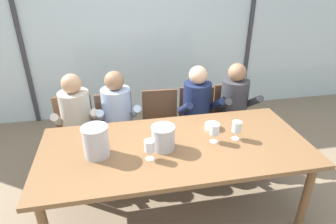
{
  "coord_description": "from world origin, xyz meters",
  "views": [
    {
      "loc": [
        -0.47,
        -2.04,
        2.16
      ],
      "look_at": [
        0.0,
        0.35,
        0.92
      ],
      "focal_mm": 30.72,
      "sensor_mm": 36.0,
      "label": 1
    }
  ],
  "objects_px": {
    "ice_bucket_primary": "(163,137)",
    "wine_glass_by_left_taster": "(150,147)",
    "person_charcoal_jacket": "(236,107)",
    "ice_bucket_secondary": "(96,141)",
    "chair_right_of_center": "(197,118)",
    "chair_center": "(161,121)",
    "chair_near_window_right": "(231,115)",
    "chair_left_of_center": "(116,125)",
    "person_beige_jumper": "(77,122)",
    "wine_glass_near_bucket": "(237,127)",
    "chair_near_curtain": "(75,128)",
    "wine_glass_center_pour": "(214,130)",
    "dining_table": "(176,152)",
    "person_navy_polo": "(199,111)",
    "person_pale_blue_shirt": "(118,118)",
    "tasting_bowl": "(212,126)"
  },
  "relations": [
    {
      "from": "person_pale_blue_shirt",
      "to": "ice_bucket_secondary",
      "type": "relative_size",
      "value": 4.47
    },
    {
      "from": "ice_bucket_secondary",
      "to": "wine_glass_center_pour",
      "type": "distance_m",
      "value": 1.0
    },
    {
      "from": "chair_center",
      "to": "chair_near_window_right",
      "type": "xyz_separation_m",
      "value": [
        0.9,
        0.0,
        0.0
      ]
    },
    {
      "from": "chair_near_window_right",
      "to": "person_navy_polo",
      "type": "xyz_separation_m",
      "value": [
        -0.47,
        -0.14,
        0.17
      ]
    },
    {
      "from": "chair_near_curtain",
      "to": "person_beige_jumper",
      "type": "bearing_deg",
      "value": -76.71
    },
    {
      "from": "chair_near_window_right",
      "to": "ice_bucket_secondary",
      "type": "distance_m",
      "value": 1.9
    },
    {
      "from": "chair_left_of_center",
      "to": "chair_near_window_right",
      "type": "distance_m",
      "value": 1.42
    },
    {
      "from": "chair_left_of_center",
      "to": "wine_glass_near_bucket",
      "type": "distance_m",
      "value": 1.46
    },
    {
      "from": "person_pale_blue_shirt",
      "to": "wine_glass_by_left_taster",
      "type": "distance_m",
      "value": 1.0
    },
    {
      "from": "chair_left_of_center",
      "to": "chair_near_curtain",
      "type": "bearing_deg",
      "value": 172.11
    },
    {
      "from": "chair_near_curtain",
      "to": "wine_glass_center_pour",
      "type": "bearing_deg",
      "value": -41.36
    },
    {
      "from": "chair_near_curtain",
      "to": "person_beige_jumper",
      "type": "xyz_separation_m",
      "value": [
        0.05,
        -0.17,
        0.17
      ]
    },
    {
      "from": "person_navy_polo",
      "to": "ice_bucket_primary",
      "type": "xyz_separation_m",
      "value": [
        -0.57,
        -0.82,
        0.21
      ]
    },
    {
      "from": "person_pale_blue_shirt",
      "to": "wine_glass_by_left_taster",
      "type": "xyz_separation_m",
      "value": [
        0.22,
        -0.95,
        0.22
      ]
    },
    {
      "from": "chair_center",
      "to": "ice_bucket_secondary",
      "type": "distance_m",
      "value": 1.24
    },
    {
      "from": "person_charcoal_jacket",
      "to": "chair_near_curtain",
      "type": "bearing_deg",
      "value": 173.72
    },
    {
      "from": "person_charcoal_jacket",
      "to": "ice_bucket_secondary",
      "type": "bearing_deg",
      "value": -153.96
    },
    {
      "from": "chair_near_window_right",
      "to": "ice_bucket_secondary",
      "type": "relative_size",
      "value": 3.27
    },
    {
      "from": "ice_bucket_primary",
      "to": "ice_bucket_secondary",
      "type": "relative_size",
      "value": 0.79
    },
    {
      "from": "chair_left_of_center",
      "to": "person_navy_polo",
      "type": "height_order",
      "value": "person_navy_polo"
    },
    {
      "from": "chair_near_window_right",
      "to": "ice_bucket_primary",
      "type": "height_order",
      "value": "ice_bucket_primary"
    },
    {
      "from": "person_pale_blue_shirt",
      "to": "tasting_bowl",
      "type": "bearing_deg",
      "value": -37.66
    },
    {
      "from": "person_beige_jumper",
      "to": "wine_glass_near_bucket",
      "type": "height_order",
      "value": "person_beige_jumper"
    },
    {
      "from": "chair_right_of_center",
      "to": "person_charcoal_jacket",
      "type": "xyz_separation_m",
      "value": [
        0.43,
        -0.14,
        0.17
      ]
    },
    {
      "from": "chair_left_of_center",
      "to": "person_beige_jumper",
      "type": "height_order",
      "value": "person_beige_jumper"
    },
    {
      "from": "ice_bucket_primary",
      "to": "ice_bucket_secondary",
      "type": "bearing_deg",
      "value": 179.36
    },
    {
      "from": "person_beige_jumper",
      "to": "dining_table",
      "type": "bearing_deg",
      "value": -46.12
    },
    {
      "from": "chair_near_curtain",
      "to": "wine_glass_near_bucket",
      "type": "xyz_separation_m",
      "value": [
        1.51,
        -0.96,
        0.39
      ]
    },
    {
      "from": "person_beige_jumper",
      "to": "person_navy_polo",
      "type": "bearing_deg",
      "value": -4.88
    },
    {
      "from": "person_charcoal_jacket",
      "to": "tasting_bowl",
      "type": "bearing_deg",
      "value": -132.23
    },
    {
      "from": "person_charcoal_jacket",
      "to": "chair_near_window_right",
      "type": "bearing_deg",
      "value": 83.13
    },
    {
      "from": "person_pale_blue_shirt",
      "to": "person_charcoal_jacket",
      "type": "xyz_separation_m",
      "value": [
        1.38,
        -0.0,
        0.0
      ]
    },
    {
      "from": "ice_bucket_primary",
      "to": "wine_glass_by_left_taster",
      "type": "bearing_deg",
      "value": -135.26
    },
    {
      "from": "person_beige_jumper",
      "to": "ice_bucket_primary",
      "type": "bearing_deg",
      "value": -50.69
    },
    {
      "from": "person_beige_jumper",
      "to": "person_charcoal_jacket",
      "type": "relative_size",
      "value": 1.0
    },
    {
      "from": "wine_glass_near_bucket",
      "to": "person_pale_blue_shirt",
      "type": "bearing_deg",
      "value": 142.15
    },
    {
      "from": "chair_near_curtain",
      "to": "person_charcoal_jacket",
      "type": "relative_size",
      "value": 0.73
    },
    {
      "from": "dining_table",
      "to": "wine_glass_near_bucket",
      "type": "relative_size",
      "value": 13.39
    },
    {
      "from": "chair_near_curtain",
      "to": "wine_glass_center_pour",
      "type": "xyz_separation_m",
      "value": [
        1.3,
        -0.97,
        0.39
      ]
    },
    {
      "from": "dining_table",
      "to": "wine_glass_center_pour",
      "type": "height_order",
      "value": "wine_glass_center_pour"
    },
    {
      "from": "chair_center",
      "to": "wine_glass_near_bucket",
      "type": "distance_m",
      "value": 1.14
    },
    {
      "from": "chair_center",
      "to": "person_pale_blue_shirt",
      "type": "bearing_deg",
      "value": -160.85
    },
    {
      "from": "chair_center",
      "to": "wine_glass_near_bucket",
      "type": "relative_size",
      "value": 4.98
    },
    {
      "from": "chair_near_curtain",
      "to": "chair_left_of_center",
      "type": "bearing_deg",
      "value": -6.88
    },
    {
      "from": "chair_left_of_center",
      "to": "chair_near_window_right",
      "type": "xyz_separation_m",
      "value": [
        1.42,
        -0.0,
        0.0
      ]
    },
    {
      "from": "ice_bucket_primary",
      "to": "chair_near_window_right",
      "type": "bearing_deg",
      "value": 42.78
    },
    {
      "from": "person_beige_jumper",
      "to": "ice_bucket_primary",
      "type": "distance_m",
      "value": 1.16
    },
    {
      "from": "ice_bucket_secondary",
      "to": "tasting_bowl",
      "type": "xyz_separation_m",
      "value": [
        1.07,
        0.23,
        -0.11
      ]
    },
    {
      "from": "chair_left_of_center",
      "to": "person_pale_blue_shirt",
      "type": "bearing_deg",
      "value": -84.58
    },
    {
      "from": "chair_near_curtain",
      "to": "person_navy_polo",
      "type": "relative_size",
      "value": 0.73
    }
  ]
}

